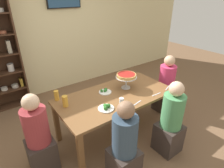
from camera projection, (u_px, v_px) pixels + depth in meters
The scene contains 17 objects.
ground_plane at pixel (115, 132), 3.22m from camera, with size 12.00×12.00×0.00m, color brown.
rear_partition at pixel (57, 30), 4.17m from camera, with size 8.00×0.12×2.80m, color beige.
dining_table at pixel (116, 99), 2.92m from camera, with size 1.82×0.92×0.74m.
diner_head_east at pixel (166, 88), 3.62m from camera, with size 0.34×0.34×1.15m.
diner_near_right at pixel (170, 123), 2.66m from camera, with size 0.34×0.34×1.15m.
diner_head_west at pixel (39, 139), 2.37m from camera, with size 0.34×0.34×1.15m.
diner_near_left at pixel (124, 149), 2.23m from camera, with size 0.34×0.34×1.15m.
deep_dish_pizza_stand at pixel (126, 76), 3.01m from camera, with size 0.35×0.35×0.25m.
salad_plate_near_diner at pixel (106, 107), 2.53m from camera, with size 0.22×0.22×0.07m.
salad_plate_far_diner at pixel (105, 91), 2.95m from camera, with size 0.20×0.20×0.07m.
beer_glass_amber_tall at pixel (65, 101), 2.57m from camera, with size 0.08×0.08×0.16m, color gold.
beer_glass_amber_short at pixel (57, 95), 2.72m from camera, with size 0.07×0.07×0.15m, color gold.
water_glass_clear_near at pixel (121, 102), 2.61m from camera, with size 0.06×0.06×0.11m, color white.
cutlery_fork_near at pixel (156, 94), 2.90m from camera, with size 0.18×0.02×0.01m, color silver.
cutlery_knife_near at pixel (167, 88), 3.09m from camera, with size 0.18×0.02×0.01m, color silver.
cutlery_fork_far at pixel (137, 103), 2.67m from camera, with size 0.18×0.02×0.01m, color silver.
cutlery_knife_far at pixel (128, 80), 3.38m from camera, with size 0.18×0.02×0.01m, color silver.
Camera 1 is at (-1.53, -1.98, 2.19)m, focal length 29.82 mm.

